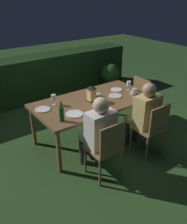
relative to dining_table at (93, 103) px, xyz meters
The scene contains 21 objects.
ground_plane 0.68m from the dining_table, ahead, with size 16.00×16.00×0.00m, color #2D5123.
dining_table is the anchor object (origin of this frame).
chair_side_left_a 1.01m from the dining_table, 116.24° to the right, with size 0.42×0.40×0.87m.
person_in_cream 0.83m from the dining_table, 122.25° to the right, with size 0.38×0.47×1.15m.
chair_head_far 1.24m from the dining_table, ahead, with size 0.40×0.42×0.87m.
chair_side_left_b 1.01m from the dining_table, 63.76° to the right, with size 0.42×0.40×0.87m.
person_in_mustard 0.83m from the dining_table, 57.75° to the right, with size 0.38×0.47×1.15m.
lantern_centerpiece 0.20m from the dining_table, 168.30° to the right, with size 0.15×0.15×0.27m.
green_bottle_on_table 0.84m from the dining_table, 157.65° to the right, with size 0.07×0.07×0.29m.
wine_glass_a 0.70m from the dining_table, 28.59° to the right, with size 0.08×0.08×0.17m.
wine_glass_b 0.66m from the dining_table, 159.61° to the left, with size 0.08×0.08×0.17m.
wine_glass_c 0.78m from the dining_table, ahead, with size 0.08×0.08×0.17m.
plate_a 0.84m from the dining_table, 168.88° to the left, with size 0.23×0.23×0.01m, color white.
plate_b 0.40m from the dining_table, 12.30° to the right, with size 0.22×0.22×0.01m, color silver.
plate_c 0.58m from the dining_table, 154.91° to the right, with size 0.25×0.25×0.01m, color white.
plate_d 0.61m from the dining_table, 10.99° to the left, with size 0.20×0.20×0.01m, color white.
bowl_olives 0.18m from the dining_table, 29.91° to the left, with size 0.11×0.11×0.05m.
bowl_bread 0.73m from the dining_table, 17.08° to the right, with size 0.13×0.13×0.06m.
bowl_salad 0.29m from the dining_table, 107.75° to the right, with size 0.13×0.13×0.06m.
hedge_backdrop 2.23m from the dining_table, 90.00° to the left, with size 4.77×0.60×0.99m, color #193816.
potted_plant_by_hedge 2.31m from the dining_table, 43.36° to the left, with size 0.49×0.49×0.69m.
Camera 1 is at (-2.12, -2.90, 2.33)m, focal length 38.65 mm.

